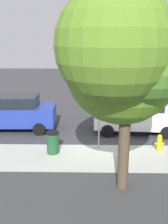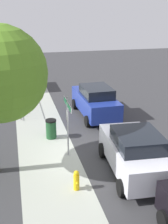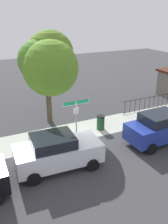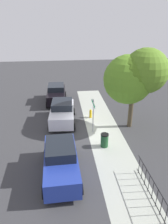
# 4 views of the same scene
# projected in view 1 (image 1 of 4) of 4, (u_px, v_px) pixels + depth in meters

# --- Properties ---
(ground_plane) EXTENTS (60.00, 60.00, 0.00)m
(ground_plane) POSITION_uv_depth(u_px,v_px,m) (100.00, 145.00, 12.38)
(ground_plane) COLOR #38383A
(sidewalk_strip) EXTENTS (24.00, 2.60, 0.00)m
(sidewalk_strip) POSITION_uv_depth(u_px,v_px,m) (54.00, 157.00, 11.17)
(sidewalk_strip) COLOR #AAAFA1
(sidewalk_strip) RESTS_ON ground_plane
(street_sign) EXTENTS (1.70, 0.07, 2.75)m
(street_sign) POSITION_uv_depth(u_px,v_px,m) (99.00, 107.00, 11.45)
(street_sign) COLOR #9EA0A5
(street_sign) RESTS_ON ground_plane
(shade_tree) EXTENTS (3.91, 4.59, 6.32)m
(shade_tree) POSITION_uv_depth(u_px,v_px,m) (122.00, 58.00, 7.76)
(shade_tree) COLOR #4A3E2C
(shade_tree) RESTS_ON ground_plane
(car_white) EXTENTS (4.43, 2.34, 1.82)m
(car_white) POSITION_uv_depth(u_px,v_px,m) (137.00, 115.00, 13.90)
(car_white) COLOR white
(car_white) RESTS_ON ground_plane
(car_blue) EXTENTS (4.61, 2.12, 1.88)m
(car_blue) POSITION_uv_depth(u_px,v_px,m) (13.00, 113.00, 14.21)
(car_blue) COLOR #203596
(car_blue) RESTS_ON ground_plane
(fire_hydrant) EXTENTS (0.42, 0.22, 0.78)m
(fire_hydrant) POSITION_uv_depth(u_px,v_px,m) (159.00, 143.00, 11.64)
(fire_hydrant) COLOR yellow
(fire_hydrant) RESTS_ON ground_plane
(trash_bin) EXTENTS (0.55, 0.55, 0.98)m
(trash_bin) POSITION_uv_depth(u_px,v_px,m) (53.00, 142.00, 11.42)
(trash_bin) COLOR #1E4C28
(trash_bin) RESTS_ON ground_plane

